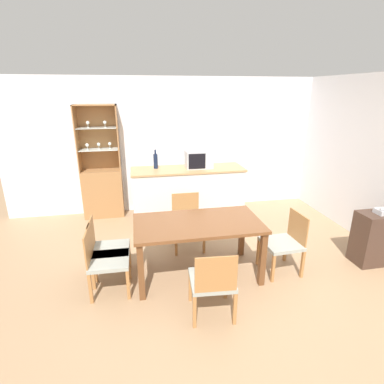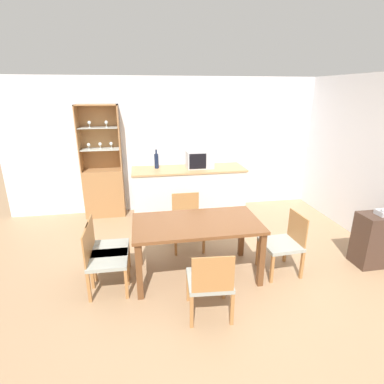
{
  "view_description": "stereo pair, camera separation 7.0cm",
  "coord_description": "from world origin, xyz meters",
  "px_view_note": "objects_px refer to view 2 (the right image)",
  "views": [
    {
      "loc": [
        -0.98,
        -3.15,
        2.29
      ],
      "look_at": [
        -0.18,
        1.03,
        0.85
      ],
      "focal_mm": 28.0,
      "sensor_mm": 36.0,
      "label": 1
    },
    {
      "loc": [
        -0.91,
        -3.16,
        2.29
      ],
      "look_at": [
        -0.18,
        1.03,
        0.85
      ],
      "focal_mm": 28.0,
      "sensor_mm": 36.0,
      "label": 2
    }
  ],
  "objects_px": {
    "display_cabinet": "(104,184)",
    "side_cabinet": "(379,239)",
    "dining_chair_head_far": "(187,221)",
    "dining_chair_side_left_far": "(106,248)",
    "microwave": "(200,159)",
    "dining_chair_side_left_near": "(104,259)",
    "dining_table": "(197,229)",
    "dining_chair_head_near": "(210,282)",
    "dining_chair_side_right_near": "(284,243)",
    "wine_bottle": "(156,161)"
  },
  "relations": [
    {
      "from": "dining_table",
      "to": "dining_chair_head_near",
      "type": "distance_m",
      "value": 0.8
    },
    {
      "from": "dining_chair_side_right_near",
      "to": "microwave",
      "type": "relative_size",
      "value": 1.75
    },
    {
      "from": "dining_table",
      "to": "dining_chair_side_left_far",
      "type": "relative_size",
      "value": 1.95
    },
    {
      "from": "display_cabinet",
      "to": "dining_chair_head_near",
      "type": "xyz_separation_m",
      "value": [
        1.35,
        -3.04,
        -0.2
      ]
    },
    {
      "from": "dining_chair_head_far",
      "to": "dining_chair_side_right_near",
      "type": "xyz_separation_m",
      "value": [
        1.13,
        -0.89,
        0.0
      ]
    },
    {
      "from": "microwave",
      "to": "dining_chair_head_near",
      "type": "bearing_deg",
      "value": -98.72
    },
    {
      "from": "dining_chair_head_near",
      "to": "wine_bottle",
      "type": "xyz_separation_m",
      "value": [
        -0.37,
        2.6,
        0.71
      ]
    },
    {
      "from": "microwave",
      "to": "side_cabinet",
      "type": "distance_m",
      "value": 2.97
    },
    {
      "from": "microwave",
      "to": "wine_bottle",
      "type": "distance_m",
      "value": 0.76
    },
    {
      "from": "dining_chair_side_left_near",
      "to": "microwave",
      "type": "height_order",
      "value": "microwave"
    },
    {
      "from": "dining_chair_side_left_near",
      "to": "dining_chair_head_near",
      "type": "xyz_separation_m",
      "value": [
        1.13,
        -0.64,
        0.0
      ]
    },
    {
      "from": "dining_chair_side_left_far",
      "to": "side_cabinet",
      "type": "height_order",
      "value": "dining_chair_side_left_far"
    },
    {
      "from": "dining_chair_head_near",
      "to": "microwave",
      "type": "distance_m",
      "value": 2.65
    },
    {
      "from": "display_cabinet",
      "to": "wine_bottle",
      "type": "relative_size",
      "value": 6.23
    },
    {
      "from": "display_cabinet",
      "to": "dining_chair_side_left_far",
      "type": "distance_m",
      "value": 2.16
    },
    {
      "from": "display_cabinet",
      "to": "side_cabinet",
      "type": "xyz_separation_m",
      "value": [
        3.86,
        -2.44,
        -0.24
      ]
    },
    {
      "from": "dining_chair_side_right_near",
      "to": "dining_chair_head_far",
      "type": "bearing_deg",
      "value": 48.67
    },
    {
      "from": "microwave",
      "to": "wine_bottle",
      "type": "xyz_separation_m",
      "value": [
        -0.75,
        0.08,
        -0.02
      ]
    },
    {
      "from": "side_cabinet",
      "to": "microwave",
      "type": "bearing_deg",
      "value": 137.88
    },
    {
      "from": "dining_chair_side_left_near",
      "to": "wine_bottle",
      "type": "height_order",
      "value": "wine_bottle"
    },
    {
      "from": "dining_chair_head_near",
      "to": "dining_chair_side_left_far",
      "type": "relative_size",
      "value": 1.0
    },
    {
      "from": "display_cabinet",
      "to": "dining_chair_head_far",
      "type": "xyz_separation_m",
      "value": [
        1.35,
        -1.5,
        -0.2
      ]
    },
    {
      "from": "microwave",
      "to": "side_cabinet",
      "type": "bearing_deg",
      "value": -42.12
    },
    {
      "from": "dining_chair_side_right_near",
      "to": "display_cabinet",
      "type": "bearing_deg",
      "value": 43.01
    },
    {
      "from": "dining_table",
      "to": "display_cabinet",
      "type": "bearing_deg",
      "value": 120.81
    },
    {
      "from": "dining_chair_head_far",
      "to": "wine_bottle",
      "type": "relative_size",
      "value": 2.44
    },
    {
      "from": "dining_chair_side_left_near",
      "to": "dining_chair_head_far",
      "type": "distance_m",
      "value": 1.44
    },
    {
      "from": "dining_chair_side_left_near",
      "to": "dining_chair_side_right_near",
      "type": "xyz_separation_m",
      "value": [
        2.26,
        0.0,
        0.0
      ]
    },
    {
      "from": "dining_table",
      "to": "dining_chair_head_near",
      "type": "xyz_separation_m",
      "value": [
        -0.0,
        -0.77,
        -0.23
      ]
    },
    {
      "from": "dining_chair_side_right_near",
      "to": "side_cabinet",
      "type": "relative_size",
      "value": 1.1
    },
    {
      "from": "dining_table",
      "to": "dining_chair_head_far",
      "type": "distance_m",
      "value": 0.8
    },
    {
      "from": "dining_table",
      "to": "microwave",
      "type": "relative_size",
      "value": 3.42
    },
    {
      "from": "dining_chair_side_left_near",
      "to": "microwave",
      "type": "relative_size",
      "value": 1.75
    },
    {
      "from": "display_cabinet",
      "to": "microwave",
      "type": "relative_size",
      "value": 4.48
    },
    {
      "from": "dining_chair_side_right_near",
      "to": "dining_chair_side_left_near",
      "type": "bearing_deg",
      "value": 87.0
    },
    {
      "from": "dining_chair_side_left_far",
      "to": "wine_bottle",
      "type": "xyz_separation_m",
      "value": [
        0.76,
        1.7,
        0.71
      ]
    },
    {
      "from": "dining_table",
      "to": "dining_chair_head_near",
      "type": "bearing_deg",
      "value": -90.26
    },
    {
      "from": "dining_chair_side_right_near",
      "to": "wine_bottle",
      "type": "bearing_deg",
      "value": 34.45
    },
    {
      "from": "dining_chair_head_near",
      "to": "microwave",
      "type": "xyz_separation_m",
      "value": [
        0.39,
        2.52,
        0.73
      ]
    },
    {
      "from": "dining_table",
      "to": "dining_chair_head_far",
      "type": "relative_size",
      "value": 1.95
    },
    {
      "from": "dining_chair_side_left_near",
      "to": "dining_chair_side_left_far",
      "type": "relative_size",
      "value": 1.0
    },
    {
      "from": "dining_chair_head_near",
      "to": "dining_chair_side_left_far",
      "type": "height_order",
      "value": "same"
    },
    {
      "from": "dining_chair_head_near",
      "to": "side_cabinet",
      "type": "distance_m",
      "value": 2.58
    },
    {
      "from": "dining_chair_side_left_far",
      "to": "dining_chair_side_right_near",
      "type": "bearing_deg",
      "value": 84.89
    },
    {
      "from": "display_cabinet",
      "to": "dining_chair_side_right_near",
      "type": "distance_m",
      "value": 3.46
    },
    {
      "from": "display_cabinet",
      "to": "dining_chair_head_far",
      "type": "relative_size",
      "value": 2.56
    },
    {
      "from": "dining_chair_side_left_far",
      "to": "microwave",
      "type": "xyz_separation_m",
      "value": [
        1.51,
        1.62,
        0.73
      ]
    },
    {
      "from": "dining_chair_side_left_far",
      "to": "microwave",
      "type": "distance_m",
      "value": 2.34
    },
    {
      "from": "dining_chair_side_left_far",
      "to": "wine_bottle",
      "type": "distance_m",
      "value": 2.0
    },
    {
      "from": "dining_chair_head_far",
      "to": "side_cabinet",
      "type": "xyz_separation_m",
      "value": [
        2.51,
        -0.94,
        -0.05
      ]
    }
  ]
}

